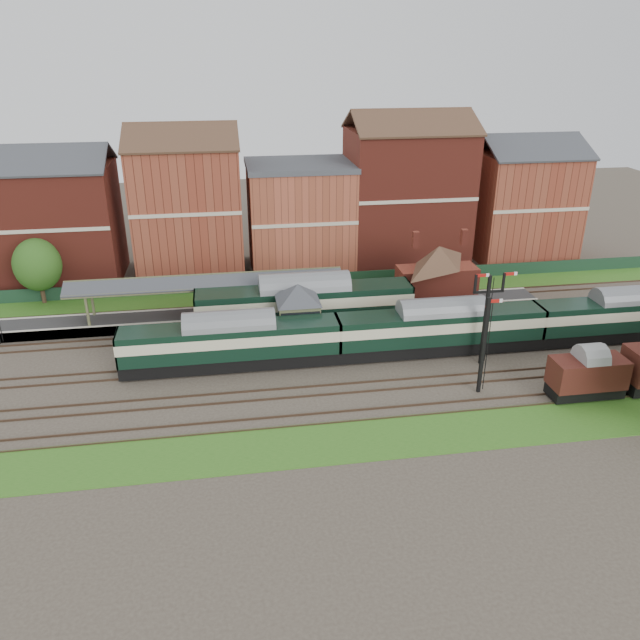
{
  "coord_description": "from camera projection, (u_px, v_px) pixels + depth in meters",
  "views": [
    {
      "loc": [
        -8.98,
        -47.15,
        25.22
      ],
      "look_at": [
        -1.23,
        2.0,
        3.0
      ],
      "focal_mm": 35.0,
      "sensor_mm": 36.0,
      "label": 1
    }
  ],
  "objects": [
    {
      "name": "brick_hut",
      "position": [
        385.0,
        328.0,
        57.25
      ],
      "size": [
        3.2,
        2.64,
        2.94
      ],
      "color": "maroon",
      "rests_on": "ground"
    },
    {
      "name": "grass_front",
      "position": [
        369.0,
        439.0,
        43.25
      ],
      "size": [
        90.0,
        5.0,
        0.06
      ],
      "primitive_type": "cube",
      "color": "#2D6619",
      "rests_on": "ground"
    },
    {
      "name": "signal_box",
      "position": [
        298.0,
        314.0,
        55.29
      ],
      "size": [
        5.4,
        5.4,
        6.0
      ],
      "color": "#5D6F4F",
      "rests_on": "ground"
    },
    {
      "name": "goods_van_a",
      "position": [
        587.0,
        374.0,
        47.7
      ],
      "size": [
        5.65,
        2.45,
        3.43
      ],
      "color": "black",
      "rests_on": "ground"
    },
    {
      "name": "station_building",
      "position": [
        437.0,
        272.0,
        62.98
      ],
      "size": [
        8.1,
        8.1,
        5.9
      ],
      "color": "maroon",
      "rests_on": "platform"
    },
    {
      "name": "platform",
      "position": [
        270.0,
        314.0,
        61.97
      ],
      "size": [
        55.0,
        3.4,
        1.0
      ],
      "primitive_type": "cube",
      "color": "#2D2D2D",
      "rests_on": "ground"
    },
    {
      "name": "platform_railcar",
      "position": [
        305.0,
        304.0,
        58.56
      ],
      "size": [
        20.34,
        3.2,
        4.68
      ],
      "color": "black",
      "rests_on": "ground"
    },
    {
      "name": "semaphore_siding",
      "position": [
        484.0,
        344.0,
        47.51
      ],
      "size": [
        1.23,
        0.25,
        8.0
      ],
      "color": "black",
      "rests_on": "ground"
    },
    {
      "name": "semaphore_bracket",
      "position": [
        486.0,
        314.0,
        51.66
      ],
      "size": [
        3.6,
        0.25,
        8.18
      ],
      "color": "black",
      "rests_on": "ground"
    },
    {
      "name": "canopy",
      "position": [
        206.0,
        279.0,
        59.45
      ],
      "size": [
        26.0,
        3.89,
        4.08
      ],
      "color": "brown",
      "rests_on": "platform"
    },
    {
      "name": "tree_back",
      "position": [
        37.0,
        265.0,
        64.18
      ],
      "size": [
        4.8,
        4.8,
        7.02
      ],
      "color": "#382619",
      "rests_on": "ground"
    },
    {
      "name": "ground",
      "position": [
        338.0,
        360.0,
        54.09
      ],
      "size": [
        160.0,
        160.0,
        0.0
      ],
      "primitive_type": "plane",
      "color": "#473D33",
      "rests_on": "ground"
    },
    {
      "name": "grass_back",
      "position": [
        311.0,
        293.0,
        68.51
      ],
      "size": [
        90.0,
        4.5,
        0.06
      ],
      "primitive_type": "cube",
      "color": "#2D6619",
      "rests_on": "ground"
    },
    {
      "name": "fence",
      "position": [
        309.0,
        280.0,
        70.02
      ],
      "size": [
        90.0,
        0.12,
        1.5
      ],
      "primitive_type": "cube",
      "color": "#193823",
      "rests_on": "ground"
    },
    {
      "name": "dmu_train",
      "position": [
        440.0,
        327.0,
        54.38
      ],
      "size": [
        54.61,
        2.87,
        4.2
      ],
      "color": "black",
      "rests_on": "ground"
    },
    {
      "name": "town_backdrop",
      "position": [
        299.0,
        210.0,
        73.76
      ],
      "size": [
        69.0,
        10.0,
        16.0
      ],
      "color": "maroon",
      "rests_on": "ground"
    }
  ]
}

